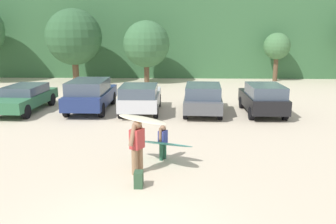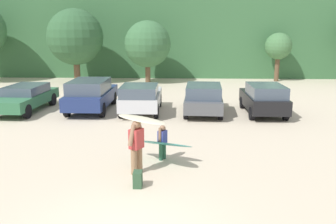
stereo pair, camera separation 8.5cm
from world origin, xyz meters
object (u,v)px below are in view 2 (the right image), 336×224
object	(u,v)px
parked_car_dark_gray	(203,98)
backpack_dropped	(138,179)
parked_car_navy	(91,94)
parked_car_black	(264,98)
person_child	(162,140)
parked_car_forest_green	(26,97)
surfboard_teal	(163,144)
surfboard_cream	(141,119)
parked_car_silver	(141,97)
person_adult	(136,144)

from	to	relation	value
parked_car_dark_gray	backpack_dropped	world-z (taller)	parked_car_dark_gray
parked_car_navy	parked_car_black	xyz separation A→B (m)	(8.87, -0.53, -0.06)
parked_car_dark_gray	person_child	size ratio (longest dim) A/B	3.59
parked_car_dark_gray	backpack_dropped	bearing A→B (deg)	168.85
parked_car_forest_green	parked_car_navy	xyz separation A→B (m)	(3.42, 0.17, 0.16)
surfboard_teal	parked_car_forest_green	bearing A→B (deg)	-25.73
parked_car_navy	surfboard_cream	world-z (taller)	surfboard_cream
parked_car_navy	parked_car_dark_gray	xyz separation A→B (m)	(5.86, -0.45, -0.08)
parked_car_silver	person_child	bearing A→B (deg)	-168.10
parked_car_forest_green	parked_car_silver	bearing A→B (deg)	-89.64
surfboard_cream	backpack_dropped	xyz separation A→B (m)	(0.01, -1.11, -1.42)
surfboard_cream	backpack_dropped	distance (m)	1.80
parked_car_navy	backpack_dropped	xyz separation A→B (m)	(3.57, -9.38, -0.66)
parked_car_navy	person_child	bearing A→B (deg)	-149.85
parked_car_navy	backpack_dropped	world-z (taller)	parked_car_navy
parked_car_navy	person_adult	bearing A→B (deg)	-157.54
parked_car_navy	parked_car_dark_gray	bearing A→B (deg)	-94.13
surfboard_cream	surfboard_teal	size ratio (longest dim) A/B	0.87
surfboard_cream	parked_car_silver	bearing A→B (deg)	-45.98
parked_car_black	backpack_dropped	world-z (taller)	parked_car_black
backpack_dropped	parked_car_navy	bearing A→B (deg)	110.81
parked_car_dark_gray	backpack_dropped	distance (m)	9.24
person_child	surfboard_cream	world-z (taller)	surfboard_cream
surfboard_cream	person_adult	bearing A→B (deg)	73.50
parked_car_silver	person_adult	xyz separation A→B (m)	(0.74, -7.91, 0.09)
parked_car_forest_green	surfboard_teal	xyz separation A→B (m)	(7.57, -7.16, -0.14)
parked_car_forest_green	surfboard_teal	bearing A→B (deg)	-130.28
person_child	parked_car_dark_gray	bearing A→B (deg)	-75.78
parked_car_silver	surfboard_teal	world-z (taller)	parked_car_silver
parked_car_silver	surfboard_cream	xyz separation A→B (m)	(0.88, -7.81, 0.83)
parked_car_forest_green	backpack_dropped	bearing A→B (deg)	-139.70
parked_car_silver	surfboard_cream	bearing A→B (deg)	-173.90
person_adult	surfboard_cream	distance (m)	0.75
parked_car_navy	backpack_dropped	bearing A→B (deg)	-158.95
surfboard_teal	backpack_dropped	world-z (taller)	surfboard_teal
parked_car_silver	parked_car_black	xyz separation A→B (m)	(6.19, -0.07, 0.00)
parked_car_forest_green	backpack_dropped	world-z (taller)	parked_car_forest_green
parked_car_navy	surfboard_cream	size ratio (longest dim) A/B	2.57
parked_car_black	person_adult	world-z (taller)	person_adult
parked_car_navy	surfboard_teal	distance (m)	8.43
parked_car_black	person_child	distance (m)	8.17
parked_car_silver	parked_car_black	distance (m)	6.19
parked_car_navy	person_child	world-z (taller)	parked_car_navy
parked_car_dark_gray	surfboard_cream	distance (m)	8.20
parked_car_forest_green	surfboard_teal	size ratio (longest dim) A/B	2.30
parked_car_navy	person_child	xyz separation A→B (m)	(4.13, -7.19, -0.23)
person_child	surfboard_teal	size ratio (longest dim) A/B	0.56
parked_car_forest_green	surfboard_teal	distance (m)	10.42
parked_car_navy	parked_car_silver	size ratio (longest dim) A/B	1.15
parked_car_black	person_child	xyz separation A→B (m)	(-4.74, -6.65, -0.16)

